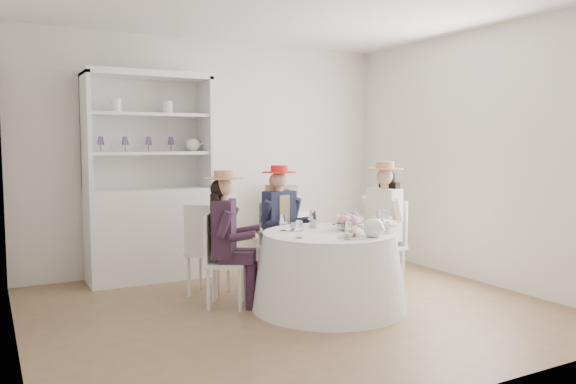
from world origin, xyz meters
name	(u,v)px	position (x,y,z in m)	size (l,w,h in m)	color
ground	(293,308)	(0.00, 0.00, 0.00)	(4.50, 4.50, 0.00)	brown
ceiling	(294,3)	(0.00, 0.00, 2.70)	(4.50, 4.50, 0.00)	white
wall_back	(212,155)	(0.00, 2.00, 1.35)	(4.50, 4.50, 0.00)	silver
wall_front	(463,168)	(0.00, -2.00, 1.35)	(4.50, 4.50, 0.00)	silver
wall_left	(10,164)	(-2.25, 0.00, 1.35)	(4.50, 4.50, 0.00)	silver
wall_right	(476,156)	(2.25, 0.00, 1.35)	(4.50, 4.50, 0.00)	silver
tea_table	(329,270)	(0.30, -0.12, 0.34)	(1.40, 1.40, 0.69)	white
hutch	(150,207)	(-0.84, 1.74, 0.80)	(1.50, 0.94, 2.25)	silver
side_table	(285,238)	(0.82, 1.68, 0.33)	(0.43, 0.43, 0.66)	silver
hatbox	(285,198)	(0.82, 1.68, 0.82)	(0.31, 0.31, 0.31)	black
guest_left	(227,230)	(-0.50, 0.34, 0.70)	(0.53, 0.49, 1.25)	silver
guest_mid	(280,218)	(0.29, 0.81, 0.71)	(0.47, 0.49, 1.26)	silver
guest_right	(383,217)	(1.17, 0.21, 0.74)	(0.52, 0.49, 1.30)	silver
spare_chair	(206,247)	(-0.55, 0.76, 0.49)	(0.53, 0.53, 0.91)	silver
teacup_a	(295,227)	(0.06, 0.08, 0.72)	(0.09, 0.09, 0.07)	white
teacup_b	(314,224)	(0.31, 0.16, 0.72)	(0.07, 0.07, 0.07)	white
teacup_c	(342,224)	(0.56, 0.04, 0.73)	(0.09, 0.09, 0.07)	white
flower_bowl	(349,227)	(0.52, -0.13, 0.72)	(0.23, 0.23, 0.06)	white
flower_arrangement	(348,220)	(0.52, -0.11, 0.79)	(0.20, 0.20, 0.07)	pink
table_teapot	(374,228)	(0.50, -0.52, 0.77)	(0.25, 0.18, 0.19)	white
sandwich_plate	(352,236)	(0.32, -0.46, 0.70)	(0.26, 0.26, 0.06)	white
cupcake_stand	(382,225)	(0.70, -0.38, 0.76)	(0.21, 0.21, 0.20)	white
stemware_set	(329,224)	(0.30, -0.12, 0.77)	(0.87, 0.90, 0.15)	white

